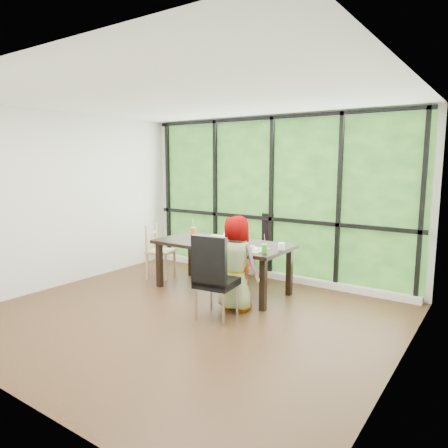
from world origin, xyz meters
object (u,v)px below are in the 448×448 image
Objects in this scene: child_toddler at (243,255)px; green_cup at (265,249)px; chair_window_leather at (255,245)px; white_mug at (281,246)px; dining_table at (222,267)px; plate_near at (249,249)px; child_older at (236,263)px; chair_end_beech at (161,251)px; tissue_box at (226,241)px; plate_far at (216,238)px; chair_interior_leather at (217,276)px; orange_cup at (193,232)px.

child_toddler is 1.29m from green_cup.
chair_window_leather is 11.48× the size of white_mug.
plate_near is (0.58, -0.19, 0.38)m from dining_table.
chair_end_beech is at bearing -17.29° from child_older.
child_toddler is at bearing -83.81° from chair_end_beech.
tissue_box reaches higher than green_cup.
chair_window_leather is 1.59m from chair_end_beech.
white_mug is 0.60× the size of tissue_box.
child_older is 4.74× the size of plate_far.
plate_far is at bearing -96.71° from chair_end_beech.
chair_interior_leather is at bearing -111.28° from white_mug.
child_older is at bearing -56.97° from child_toddler.
plate_far reaches higher than plate_near.
green_cup is 0.33m from white_mug.
chair_end_beech is 0.70m from orange_cup.
tissue_box is at bearing -21.68° from orange_cup.
child_older reaches higher than plate_far.
chair_end_beech is 9.56× the size of white_mug.
dining_table is 21.82× the size of white_mug.
dining_table is 17.00× the size of green_cup.
chair_window_leather is at bearing -80.34° from chair_interior_leather.
chair_end_beech is (-1.86, 0.97, -0.09)m from chair_interior_leather.
green_cup is at bearing -135.74° from child_older.
child_older is (0.62, -1.53, 0.09)m from chair_window_leather.
chair_window_leather is 1.20× the size of chair_end_beech.
orange_cup is at bearing 158.32° from tissue_box.
green_cup is 0.72m from tissue_box.
chair_interior_leather reaches higher than white_mug.
chair_end_beech reaches higher than plate_far.
orange_cup is 1.10× the size of green_cup.
plate_near is at bearing -16.72° from orange_cup.
green_cup is (2.16, -0.29, 0.36)m from chair_end_beech.
chair_window_leather is 4.43× the size of plate_near.
dining_table is at bearing -66.02° from chair_interior_leather.
plate_far is at bearing 141.71° from dining_table.
dining_table is at bearing -42.85° from child_older.
plate_far is 0.94m from plate_near.
dining_table is 1.90× the size of chair_window_leather.
child_toddler is 1.31m from child_older.
chair_interior_leather is 1.65m from child_toddler.
tissue_box is at bearing -71.87° from child_toddler.
child_toddler is 0.71× the size of child_older.
chair_window_leather is 0.40m from child_toddler.
white_mug is at bearing 13.39° from tissue_box.
chair_end_beech is at bearing 173.72° from plate_near.
orange_cup is 0.95m from tissue_box.
plate_far is (-0.26, -0.76, 0.22)m from chair_window_leather.
chair_interior_leather is 0.78m from green_cup.
plate_far is 1.25m from white_mug.
chair_interior_leather is at bearing -135.60° from chair_end_beech.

